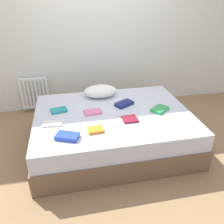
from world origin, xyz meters
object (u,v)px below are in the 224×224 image
pillow (100,91)px  textbook_pink (93,112)px  textbook_teal (59,110)px  textbook_blue (67,136)px  textbook_white (52,124)px  textbook_maroon (130,119)px  textbook_orange (95,130)px  textbook_navy (124,104)px  textbook_green (160,109)px  bed (113,129)px  radiator (35,93)px

pillow → textbook_pink: pillow is taller
textbook_teal → textbook_blue: textbook_blue is taller
textbook_white → textbook_maroon: (0.91, -0.08, 0.00)m
pillow → textbook_blue: size_ratio=2.00×
textbook_orange → textbook_blue: bearing=-170.3°
textbook_blue → textbook_navy: (0.78, 0.63, -0.00)m
textbook_green → textbook_white: 1.36m
pillow → textbook_navy: bearing=-53.4°
textbook_blue → textbook_navy: size_ratio=0.98×
pillow → textbook_orange: 0.94m
textbook_green → textbook_navy: (-0.41, 0.24, 0.00)m
bed → textbook_white: size_ratio=9.09×
bed → textbook_blue: bearing=-141.6°
textbook_teal → textbook_navy: bearing=-11.7°
textbook_teal → textbook_white: bearing=-114.9°
pillow → textbook_teal: pillow is taller
radiator → textbook_white: radiator is taller
textbook_green → textbook_blue: textbook_blue is taller
radiator → textbook_pink: 1.44m
radiator → textbook_blue: bearing=-73.2°
bed → pillow: size_ratio=4.18×
textbook_blue → textbook_navy: textbook_blue is taller
bed → textbook_teal: size_ratio=9.81×
bed → textbook_white: (-0.75, -0.14, 0.26)m
textbook_green → textbook_white: textbook_green is taller
textbook_orange → bed: bearing=49.1°
radiator → textbook_maroon: 1.90m
textbook_pink → textbook_blue: size_ratio=0.92×
pillow → textbook_pink: (-0.18, -0.49, -0.07)m
textbook_green → textbook_orange: size_ratio=1.27×
textbook_pink → textbook_blue: bearing=-129.1°
textbook_teal → textbook_maroon: bearing=-36.9°
radiator → textbook_pink: radiator is taller
textbook_navy → textbook_white: bearing=168.4°
textbook_pink → textbook_navy: (0.45, 0.13, 0.01)m
textbook_maroon → textbook_orange: (-0.44, -0.16, 0.01)m
textbook_green → textbook_teal: (-1.28, 0.24, -0.01)m
radiator → textbook_teal: (0.41, -1.03, 0.17)m
textbook_navy → radiator: bearing=111.4°
bed → textbook_pink: bearing=171.5°
pillow → textbook_blue: bearing=-117.2°
pillow → textbook_green: pillow is taller
textbook_white → textbook_orange: size_ratio=1.25×
textbook_white → radiator: bearing=108.2°
textbook_green → textbook_blue: bearing=160.3°
radiator → textbook_orange: size_ratio=3.05×
textbook_teal → textbook_blue: size_ratio=0.85×
textbook_maroon → textbook_blue: bearing=-163.4°
textbook_white → textbook_navy: bearing=22.3°
textbook_teal → textbook_orange: bearing=-65.9°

